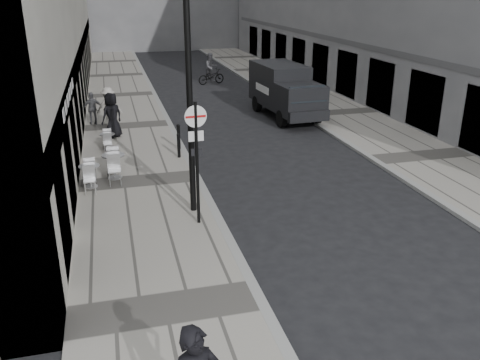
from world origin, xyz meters
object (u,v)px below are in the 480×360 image
object	(u,v)px
panel_van	(284,88)
cyclist	(211,72)
sign_post	(197,147)
lamppost	(189,84)

from	to	relation	value
panel_van	cyclist	bearing A→B (deg)	96.49
cyclist	sign_post	bearing A→B (deg)	-119.84
cyclist	lamppost	bearing A→B (deg)	-120.35
sign_post	panel_van	xyz separation A→B (m)	(6.59, 11.66, -0.86)
lamppost	cyclist	world-z (taller)	lamppost
lamppost	cyclist	size ratio (longest dim) A/B	3.19
sign_post	lamppost	xyz separation A→B (m)	(-0.00, 0.89, 1.53)
lamppost	panel_van	xyz separation A→B (m)	(6.59, 10.77, -2.40)
lamppost	panel_van	world-z (taller)	lamppost
lamppost	panel_van	size ratio (longest dim) A/B	1.18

